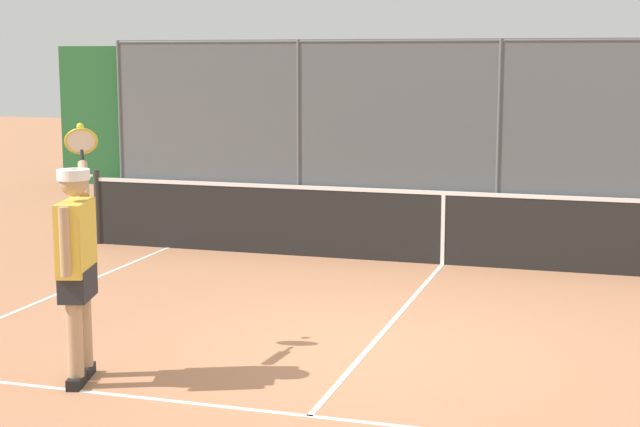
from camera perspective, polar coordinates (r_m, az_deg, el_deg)
name	(u,v)px	position (r m, az deg, el deg)	size (l,w,h in m)	color
ground_plane	(365,352)	(9.08, 2.63, -8.02)	(60.00, 60.00, 0.00)	#B27551
court_line_markings	(300,427)	(7.34, -1.17, -12.21)	(7.85, 10.43, 0.01)	white
fence_backdrop	(503,123)	(19.01, 10.51, 5.17)	(18.42, 1.37, 2.99)	#565B60
tennis_net	(443,227)	(12.82, 7.12, -0.77)	(10.09, 0.09, 1.07)	#2D2D2D
tennis_player	(77,256)	(8.29, -13.87, -2.39)	(0.74, 1.35, 2.07)	black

